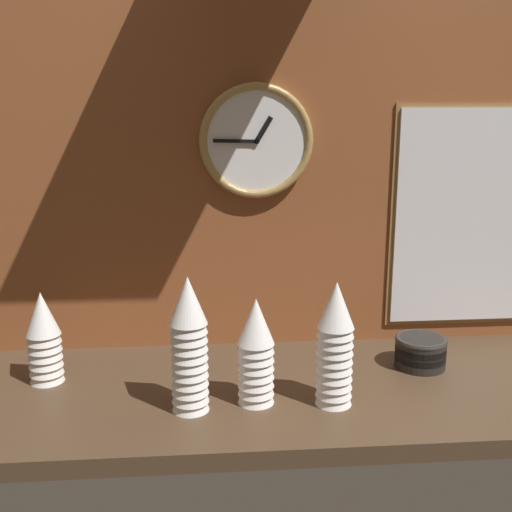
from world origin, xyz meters
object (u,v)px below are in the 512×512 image
at_px(cup_stack_center_right, 335,344).
at_px(cup_stack_center_left, 189,345).
at_px(wall_clock, 256,141).
at_px(menu_board, 467,217).
at_px(cup_stack_center, 256,351).
at_px(cup_stack_far_left, 44,337).
at_px(bowl_stack_right, 420,351).

height_order(cup_stack_center_right, cup_stack_center_left, cup_stack_center_left).
xyz_separation_m(wall_clock, menu_board, (0.54, 0.01, -0.20)).
xyz_separation_m(cup_stack_center_left, wall_clock, (0.17, 0.34, 0.38)).
relative_size(cup_stack_center_left, cup_stack_center, 1.25).
relative_size(cup_stack_center_right, cup_stack_far_left, 1.27).
bearing_deg(menu_board, cup_stack_far_left, -169.89).
height_order(cup_stack_far_left, wall_clock, wall_clock).
bearing_deg(menu_board, wall_clock, -179.06).
relative_size(cup_stack_center, bowl_stack_right, 1.87).
xyz_separation_m(bowl_stack_right, menu_board, (0.16, 0.18, 0.29)).
distance_m(cup_stack_center_right, wall_clock, 0.54).
relative_size(bowl_stack_right, wall_clock, 0.45).
bearing_deg(wall_clock, cup_stack_center_left, -115.93).
xyz_separation_m(cup_stack_center_right, cup_stack_center_left, (-0.30, -0.00, 0.01)).
height_order(cup_stack_far_left, cup_stack_center, cup_stack_center).
bearing_deg(cup_stack_center_left, menu_board, 26.21).
bearing_deg(cup_stack_far_left, cup_stack_center, -16.98).
height_order(cup_stack_center, bowl_stack_right, cup_stack_center).
bearing_deg(cup_stack_center_right, cup_stack_far_left, 165.51).
bearing_deg(wall_clock, cup_stack_far_left, -160.38).
distance_m(cup_stack_center_right, menu_board, 0.57).
relative_size(cup_stack_far_left, menu_board, 0.37).
xyz_separation_m(cup_stack_center, bowl_stack_right, (0.41, 0.15, -0.08)).
height_order(cup_stack_center_right, menu_board, menu_board).
height_order(cup_stack_far_left, menu_board, menu_board).
relative_size(cup_stack_center, wall_clock, 0.84).
bearing_deg(cup_stack_center_left, cup_stack_center, 8.97).
bearing_deg(cup_stack_center_left, cup_stack_center_right, 0.31).
bearing_deg(menu_board, bowl_stack_right, -132.73).
bearing_deg(menu_board, cup_stack_center_right, -139.63).
bearing_deg(cup_stack_center, cup_stack_far_left, 163.02).
bearing_deg(cup_stack_center_right, wall_clock, 111.74).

